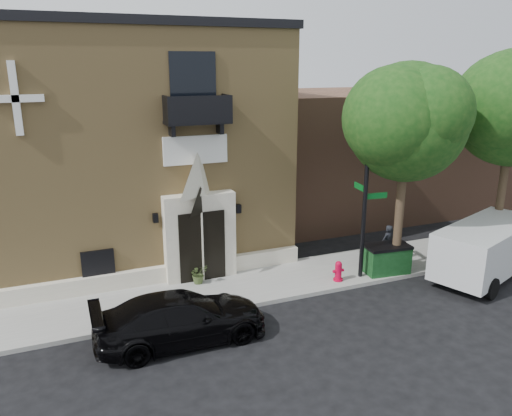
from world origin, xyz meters
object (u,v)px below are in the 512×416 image
at_px(dumpster, 386,258).
at_px(black_sedan, 181,318).
at_px(street_sign, 365,199).
at_px(fire_hydrant, 338,271).
at_px(pedestrian_near, 387,244).
at_px(cargo_van, 489,247).

bearing_deg(dumpster, black_sedan, -162.98).
xyz_separation_m(street_sign, fire_hydrant, (-1.00, -0.05, -2.63)).
bearing_deg(pedestrian_near, black_sedan, -4.12).
distance_m(cargo_van, fire_hydrant, 5.85).
height_order(street_sign, fire_hydrant, street_sign).
xyz_separation_m(cargo_van, pedestrian_near, (-2.92, 2.26, -0.24)).
distance_m(dumpster, pedestrian_near, 1.06).
relative_size(street_sign, fire_hydrant, 7.89).
xyz_separation_m(street_sign, pedestrian_near, (1.70, 0.77, -2.23)).
height_order(cargo_van, pedestrian_near, cargo_van).
relative_size(street_sign, dumpster, 3.36).
bearing_deg(fire_hydrant, cargo_van, -14.43).
xyz_separation_m(dumpster, pedestrian_near, (0.62, 0.83, 0.21)).
relative_size(black_sedan, pedestrian_near, 3.23).
bearing_deg(dumpster, street_sign, -177.38).
distance_m(fire_hydrant, dumpster, 2.09).
bearing_deg(street_sign, black_sedan, -160.02).
bearing_deg(street_sign, cargo_van, -11.00).
distance_m(black_sedan, dumpster, 8.49).
bearing_deg(black_sedan, cargo_van, -89.07).
distance_m(street_sign, fire_hydrant, 2.81).
xyz_separation_m(black_sedan, cargo_van, (11.87, 0.19, 0.44)).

